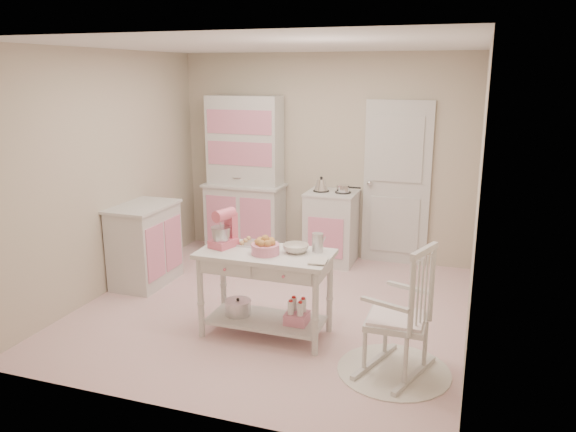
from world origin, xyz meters
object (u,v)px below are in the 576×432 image
at_px(hutch, 244,176).
at_px(bread_basket, 265,249).
at_px(stove, 331,227).
at_px(stand_mixer, 223,229).
at_px(base_cabinet, 145,245).
at_px(rocking_chair, 397,309).
at_px(work_table, 266,294).

xyz_separation_m(hutch, bread_basket, (1.17, -2.27, -0.19)).
relative_size(stove, stand_mixer, 2.71).
distance_m(base_cabinet, bread_basket, 2.01).
bearing_deg(hutch, stand_mixer, -71.73).
relative_size(rocking_chair, work_table, 0.92).
height_order(stand_mixer, bread_basket, stand_mixer).
xyz_separation_m(work_table, stand_mixer, (-0.42, 0.02, 0.57)).
xyz_separation_m(stove, stand_mixer, (-0.47, -2.15, 0.51)).
bearing_deg(hutch, stove, -2.39).
distance_m(stove, work_table, 2.17).
relative_size(stand_mixer, bread_basket, 1.36).
bearing_deg(bread_basket, rocking_chair, -11.71).
distance_m(hutch, stove, 1.33).
bearing_deg(stand_mixer, rocking_chair, 6.62).
xyz_separation_m(rocking_chair, bread_basket, (-1.21, 0.25, 0.30)).
bearing_deg(work_table, bread_basket, -68.20).
bearing_deg(stove, stand_mixer, -102.41).
relative_size(hutch, bread_basket, 8.32).
relative_size(rocking_chair, bread_basket, 4.40).
relative_size(base_cabinet, stand_mixer, 2.71).
height_order(stove, stand_mixer, stand_mixer).
distance_m(stove, base_cabinet, 2.29).
relative_size(stove, rocking_chair, 0.84).
height_order(stove, base_cabinet, same).
distance_m(hutch, stand_mixer, 2.32).
relative_size(base_cabinet, work_table, 0.77).
xyz_separation_m(stove, work_table, (-0.05, -2.17, -0.06)).
relative_size(stove, base_cabinet, 1.00).
xyz_separation_m(base_cabinet, stand_mixer, (1.35, -0.76, 0.51)).
distance_m(work_table, stand_mixer, 0.71).
bearing_deg(rocking_chair, work_table, -174.11).
height_order(work_table, stand_mixer, stand_mixer).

